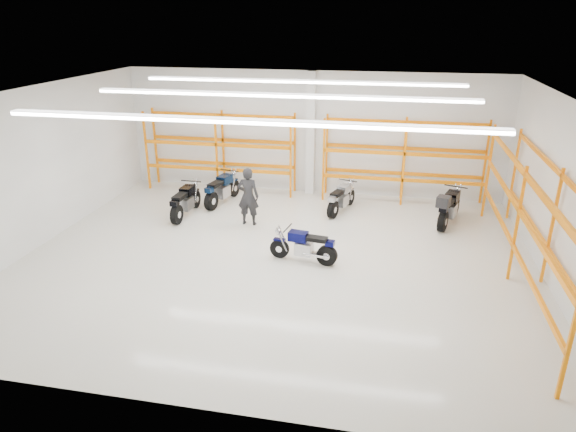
% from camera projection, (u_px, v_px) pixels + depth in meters
% --- Properties ---
extents(ground, '(14.00, 14.00, 0.00)m').
position_uv_depth(ground, '(277.00, 258.00, 14.29)').
color(ground, beige).
rests_on(ground, ground).
extents(room_shell, '(14.02, 12.02, 4.51)m').
position_uv_depth(room_shell, '(276.00, 142.00, 13.12)').
color(room_shell, silver).
rests_on(room_shell, ground).
extents(motorcycle_main, '(1.92, 0.68, 0.94)m').
position_uv_depth(motorcycle_main, '(306.00, 247.00, 13.93)').
color(motorcycle_main, black).
rests_on(motorcycle_main, ground).
extents(motorcycle_back_a, '(0.73, 2.19, 1.07)m').
position_uv_depth(motorcycle_back_a, '(185.00, 202.00, 17.08)').
color(motorcycle_back_a, black).
rests_on(motorcycle_back_a, ground).
extents(motorcycle_back_b, '(0.88, 2.21, 1.10)m').
position_uv_depth(motorcycle_back_b, '(221.00, 190.00, 18.23)').
color(motorcycle_back_b, black).
rests_on(motorcycle_back_b, ground).
extents(motorcycle_back_c, '(0.91, 1.97, 1.00)m').
position_uv_depth(motorcycle_back_c, '(341.00, 199.00, 17.48)').
color(motorcycle_back_c, black).
rests_on(motorcycle_back_c, ground).
extents(motorcycle_back_d, '(1.10, 2.30, 1.21)m').
position_uv_depth(motorcycle_back_d, '(448.00, 208.00, 16.35)').
color(motorcycle_back_d, black).
rests_on(motorcycle_back_d, ground).
extents(standing_man, '(0.69, 0.45, 1.89)m').
position_uv_depth(standing_man, '(248.00, 196.00, 16.30)').
color(standing_man, black).
rests_on(standing_man, ground).
extents(structural_column, '(0.32, 0.32, 4.50)m').
position_uv_depth(structural_column, '(311.00, 134.00, 18.78)').
color(structural_column, white).
rests_on(structural_column, ground).
extents(pallet_racking_back_left, '(5.67, 0.87, 3.00)m').
position_uv_depth(pallet_racking_back_left, '(220.00, 144.00, 19.26)').
color(pallet_racking_back_left, '#FF7400').
rests_on(pallet_racking_back_left, ground).
extents(pallet_racking_back_right, '(5.67, 0.87, 3.00)m').
position_uv_depth(pallet_racking_back_right, '(404.00, 153.00, 18.02)').
color(pallet_racking_back_right, '#FF7400').
rests_on(pallet_racking_back_right, ground).
extents(pallet_racking_side, '(0.87, 9.07, 3.00)m').
position_uv_depth(pallet_racking_side, '(536.00, 214.00, 12.44)').
color(pallet_racking_side, '#FF7400').
rests_on(pallet_racking_side, ground).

